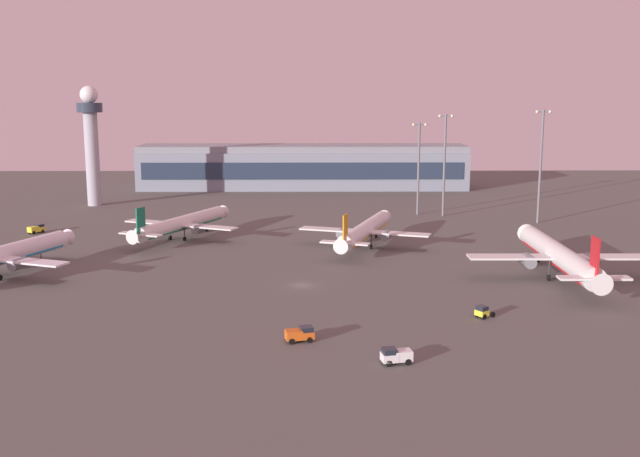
% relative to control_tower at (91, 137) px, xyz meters
% --- Properties ---
extents(ground_plane, '(416.00, 416.00, 0.00)m').
position_rel_control_tower_xyz_m(ground_plane, '(68.69, -101.82, -22.07)').
color(ground_plane, '#56544F').
extents(terminal_building, '(123.22, 22.40, 16.40)m').
position_rel_control_tower_xyz_m(terminal_building, '(67.16, 43.40, -13.98)').
color(terminal_building, gray).
rests_on(terminal_building, ground).
extents(control_tower, '(8.00, 8.00, 38.20)m').
position_rel_control_tower_xyz_m(control_tower, '(0.00, 0.00, 0.00)').
color(control_tower, '#A8A8B2').
rests_on(control_tower, ground).
extents(airplane_terminal_side, '(35.97, 46.30, 11.90)m').
position_rel_control_tower_xyz_m(airplane_terminal_side, '(119.33, -96.65, -17.57)').
color(airplane_terminal_side, silver).
rests_on(airplane_terminal_side, ground).
extents(airplane_mid_apron, '(30.92, 39.30, 10.38)m').
position_rel_control_tower_xyz_m(airplane_mid_apron, '(83.02, -66.47, -18.15)').
color(airplane_mid_apron, silver).
rests_on(airplane_mid_apron, ground).
extents(airplane_far_stand, '(29.96, 37.92, 10.29)m').
position_rel_control_tower_xyz_m(airplane_far_stand, '(37.94, -56.52, -18.18)').
color(airplane_far_stand, silver).
rests_on(airplane_far_stand, ground).
extents(cargo_loader, '(4.50, 2.93, 2.25)m').
position_rel_control_tower_xyz_m(cargo_loader, '(68.84, -134.27, -20.89)').
color(cargo_loader, '#D85919').
rests_on(cargo_loader, ground).
extents(maintenance_van, '(4.44, 2.71, 2.25)m').
position_rel_control_tower_xyz_m(maintenance_van, '(81.95, -143.49, -20.89)').
color(maintenance_van, white).
rests_on(maintenance_van, ground).
extents(pushback_tug, '(3.56, 3.21, 2.05)m').
position_rel_control_tower_xyz_m(pushback_tug, '(98.40, -122.90, -21.01)').
color(pushback_tug, yellow).
rests_on(pushback_tug, ground).
extents(baggage_tractor, '(3.90, 4.54, 2.25)m').
position_rel_control_tower_xyz_m(baggage_tractor, '(-1.39, -48.09, -20.89)').
color(baggage_tractor, yellow).
rests_on(baggage_tractor, ground).
extents(apron_light_west, '(4.80, 0.90, 27.36)m').
position_rel_control_tower_xyz_m(apron_light_west, '(102.26, -19.34, -6.53)').
color(apron_light_west, slate).
rests_on(apron_light_west, ground).
extents(apron_light_east, '(4.80, 0.90, 29.97)m').
position_rel_control_tower_xyz_m(apron_light_east, '(109.40, -22.28, -5.20)').
color(apron_light_east, slate).
rests_on(apron_light_east, ground).
extents(apron_light_central, '(4.80, 0.90, 31.48)m').
position_rel_control_tower_xyz_m(apron_light_central, '(134.08, -34.01, -4.42)').
color(apron_light_central, slate).
rests_on(apron_light_central, ground).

